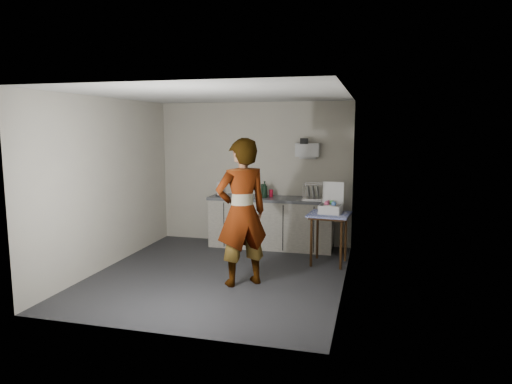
% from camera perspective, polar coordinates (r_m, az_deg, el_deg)
% --- Properties ---
extents(ground, '(4.00, 4.00, 0.00)m').
position_cam_1_polar(ground, '(6.85, -4.59, -10.23)').
color(ground, '#242428').
rests_on(ground, ground).
extents(wall_back, '(3.60, 0.02, 2.60)m').
position_cam_1_polar(wall_back, '(8.45, -0.26, 2.34)').
color(wall_back, beige).
rests_on(wall_back, ground).
extents(wall_right, '(0.02, 4.00, 2.60)m').
position_cam_1_polar(wall_right, '(6.20, 11.08, 0.06)').
color(wall_right, beige).
rests_on(wall_right, ground).
extents(wall_left, '(0.02, 4.00, 2.60)m').
position_cam_1_polar(wall_left, '(7.34, -18.03, 1.05)').
color(wall_left, beige).
rests_on(wall_left, ground).
extents(ceiling, '(3.60, 4.00, 0.01)m').
position_cam_1_polar(ceiling, '(6.52, -4.86, 11.98)').
color(ceiling, white).
rests_on(ceiling, wall_back).
extents(kitchen_counter, '(2.24, 0.62, 0.91)m').
position_cam_1_polar(kitchen_counter, '(8.21, 1.93, -4.01)').
color(kitchen_counter, black).
rests_on(kitchen_counter, ground).
extents(wall_shelf, '(0.42, 0.18, 0.37)m').
position_cam_1_polar(wall_shelf, '(8.15, 6.45, 5.22)').
color(wall_shelf, white).
rests_on(wall_shelf, ground).
extents(side_table, '(0.68, 0.68, 0.81)m').
position_cam_1_polar(side_table, '(7.25, 9.14, -3.48)').
color(side_table, '#331F0B').
rests_on(side_table, ground).
extents(standing_man, '(0.88, 0.84, 2.01)m').
position_cam_1_polar(standing_man, '(6.18, -1.79, -2.57)').
color(standing_man, '#B2A593').
rests_on(standing_man, ground).
extents(soap_bottle, '(0.16, 0.16, 0.30)m').
position_cam_1_polar(soap_bottle, '(8.06, 1.08, 0.32)').
color(soap_bottle, black).
rests_on(soap_bottle, kitchen_counter).
extents(soda_can, '(0.07, 0.07, 0.13)m').
position_cam_1_polar(soda_can, '(8.17, 1.90, -0.15)').
color(soda_can, red).
rests_on(soda_can, kitchen_counter).
extents(dark_bottle, '(0.07, 0.07, 0.23)m').
position_cam_1_polar(dark_bottle, '(8.21, 0.86, 0.23)').
color(dark_bottle, black).
rests_on(dark_bottle, kitchen_counter).
extents(paper_towel, '(0.14, 0.14, 0.26)m').
position_cam_1_polar(paper_towel, '(8.33, -4.59, 0.36)').
color(paper_towel, black).
rests_on(paper_towel, kitchen_counter).
extents(dish_rack, '(0.40, 0.30, 0.28)m').
position_cam_1_polar(dish_rack, '(7.99, 7.25, -0.43)').
color(dish_rack, silver).
rests_on(dish_rack, kitchen_counter).
extents(bakery_box, '(0.37, 0.38, 0.48)m').
position_cam_1_polar(bakery_box, '(7.26, 9.34, -1.78)').
color(bakery_box, white).
rests_on(bakery_box, side_table).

